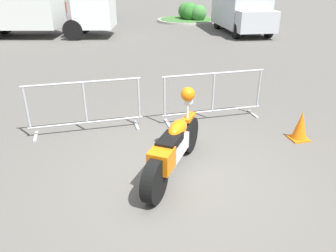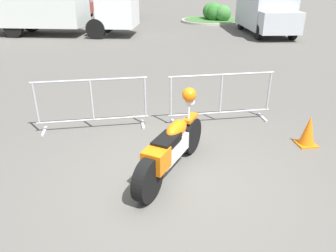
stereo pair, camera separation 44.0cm
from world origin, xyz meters
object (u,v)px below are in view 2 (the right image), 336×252
Objects in this scene: delivery_van at (266,9)px; motorcycle at (172,147)px; crowd_barrier_near at (92,104)px; traffic_cone at (308,131)px; crowd_barrier_far at (221,97)px; pedestrian at (75,12)px; parked_car_black at (32,9)px; parked_car_red at (77,7)px; parked_car_blue at (121,7)px; box_truck at (52,2)px.

motorcycle is at bearing -23.86° from delivery_van.
crowd_barrier_near is 3.84× the size of traffic_cone.
pedestrian is (-4.56, 14.24, 0.37)m from crowd_barrier_far.
crowd_barrier_far is 1.88m from traffic_cone.
pedestrian reaches higher than parked_car_black.
crowd_barrier_near is 19.03m from parked_car_red.
crowd_barrier_far is 3.84× the size of traffic_cone.
motorcycle is at bearing -125.65° from crowd_barrier_far.
parked_car_red reaches higher than parked_car_black.
delivery_van is at bearing -134.08° from parked_car_blue.
pedestrian is (3.51, -4.83, 0.24)m from parked_car_black.
crowd_barrier_near is at bearing -179.88° from parked_car_blue.
pedestrian is (-2.67, -4.61, 0.15)m from parked_car_blue.
parked_car_black is 6.19m from parked_car_blue.
crowd_barrier_far is at bearing -52.74° from box_truck.
crowd_barrier_near is at bearing -64.25° from box_truck.
crowd_barrier_far is at bearing -154.48° from parked_car_black.
box_truck is 4.74× the size of pedestrian.
traffic_cone is at bearing -43.73° from motorcycle.
pedestrian is (-3.21, 16.12, 0.45)m from motorcycle.
crowd_barrier_near is 0.44× the size of delivery_van.
box_truck is at bearing 102.73° from crowd_barrier_near.
motorcycle is 21.09m from parked_car_red.
parked_car_red is (0.43, 6.87, -0.86)m from box_truck.
parked_car_black is (-13.68, 8.15, -0.56)m from delivery_van.
parked_car_red is (3.09, -0.17, 0.09)m from parked_car_black.
motorcycle is 2.74m from traffic_cone.
parked_car_black is 22.43m from traffic_cone.
delivery_van is 15.94m from parked_car_black.
delivery_van is at bearing 70.69° from traffic_cone.
traffic_cone is (3.22, -20.15, -0.48)m from parked_car_blue.
delivery_van is (6.95, 12.79, 0.77)m from motorcycle.
traffic_cone is (-4.28, -12.21, -0.95)m from delivery_van.
traffic_cone is at bearing -160.08° from parked_car_red.
pedestrian is 2.86× the size of traffic_cone.
parked_car_red is (-4.99, 18.89, 0.22)m from crowd_barrier_far.
parked_car_black is (-8.08, 19.06, 0.13)m from crowd_barrier_far.
parked_car_blue is 20.41m from traffic_cone.
motorcycle is 0.42× the size of parked_car_red.
parked_car_black is at bearing 105.76° from crowd_barrier_near.
box_truck reaches higher than motorcycle.
parked_car_black is at bearing 114.78° from traffic_cone.
parked_car_black is 6.85× the size of traffic_cone.
parked_car_red is 1.00× the size of parked_car_blue.
parked_car_red is at bearing 91.83° from parked_car_blue.
pedestrian reaches higher than motorcycle.
crowd_barrier_far is 13.23m from box_truck.
motorcycle is 0.37× the size of delivery_van.
motorcycle is at bearing -175.93° from parked_car_blue.
box_truck is 1.98× the size of parked_car_black.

